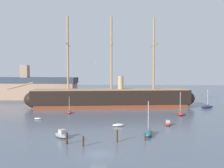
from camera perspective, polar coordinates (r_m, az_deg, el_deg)
name	(u,v)px	position (r m, az deg, el deg)	size (l,w,h in m)	color
ground_plane	(98,154)	(41.46, -3.03, -15.37)	(400.00, 400.00, 0.00)	slate
tall_ship	(111,98)	(90.86, -0.14, -3.10)	(66.18, 17.20, 31.90)	brown
motorboat_foreground_left	(62,135)	(51.75, -11.17, -11.03)	(3.94, 3.97, 1.66)	gray
sailboat_foreground_right	(148,132)	(53.18, 8.07, -10.62)	(2.10, 5.48, 6.97)	#236670
dinghy_near_centre	(118,125)	(60.83, 1.39, -9.12)	(2.89, 1.77, 0.64)	silver
dinghy_mid_left	(38,119)	(72.13, -16.20, -7.40)	(1.98, 0.93, 0.46)	silver
motorboat_mid_right	(168,123)	(63.33, 12.32, -8.59)	(1.31, 3.03, 1.27)	#B22D28
sailboat_alongside_bow	(69,112)	(80.04, -9.50, -6.16)	(2.28, 4.17, 5.20)	#B22D28
sailboat_alongside_stern	(180,113)	(78.56, 14.96, -6.29)	(2.06, 5.39, 6.85)	#B22D28
motorboat_far_left	(46,105)	(98.76, -14.56, -4.46)	(3.59, 2.30, 1.40)	#B22D28
sailboat_far_right	(207,107)	(95.69, 20.38, -4.75)	(5.21, 3.20, 6.51)	#1E284C
dinghy_distant_centre	(121,102)	(104.24, 2.12, -4.09)	(2.45, 2.61, 0.59)	gray
mooring_piling_nearest	(145,137)	(49.20, 7.36, -11.54)	(0.27, 0.27, 1.50)	#423323
mooring_piling_left_pair	(67,138)	(47.17, -10.06, -11.83)	(0.42, 0.42, 2.08)	#382B1E
mooring_piling_right_pair	(117,136)	(47.79, 1.13, -11.48)	(0.38, 0.38, 2.25)	#423323
mooring_piling_midwater	(83,141)	(45.47, -6.43, -12.57)	(0.33, 0.33, 1.76)	#382B1E
dockside_warehouse_left	(27,89)	(116.70, -18.36, -1.11)	(46.06, 12.77, 15.54)	#565659
seagull_in_flight	(95,62)	(62.29, -3.74, 4.83)	(0.41, 1.37, 0.14)	silver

